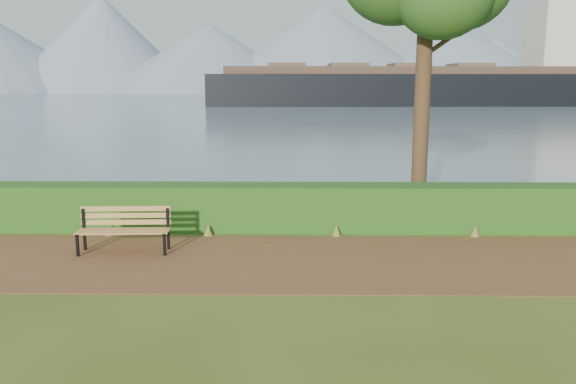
{
  "coord_description": "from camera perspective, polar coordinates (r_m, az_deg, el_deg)",
  "views": [
    {
      "loc": [
        0.75,
        -9.39,
        3.05
      ],
      "look_at": [
        0.59,
        1.2,
        1.1
      ],
      "focal_mm": 35.0,
      "sensor_mm": 36.0,
      "label": 1
    }
  ],
  "objects": [
    {
      "name": "cargo_ship",
      "position": [
        108.03,
        14.96,
        10.33
      ],
      "size": [
        78.53,
        15.89,
        23.69
      ],
      "rotation": [
        0.0,
        0.0,
        0.05
      ],
      "color": "black",
      "rests_on": "ground"
    },
    {
      "name": "bench",
      "position": [
        11.05,
        -16.29,
        -3.38
      ],
      "size": [
        1.73,
        0.59,
        0.85
      ],
      "rotation": [
        0.0,
        0.0,
        0.05
      ],
      "color": "black",
      "rests_on": "ground"
    },
    {
      "name": "hedge",
      "position": [
        12.28,
        -2.68,
        -1.56
      ],
      "size": [
        32.0,
        0.85,
        1.0
      ],
      "primitive_type": "cube",
      "color": "#174814",
      "rests_on": "ground"
    },
    {
      "name": "mountains",
      "position": [
        416.29,
        -0.56,
        13.81
      ],
      "size": [
        585.0,
        190.0,
        70.0
      ],
      "color": "slate",
      "rests_on": "ground"
    },
    {
      "name": "ground",
      "position": [
        9.9,
        -3.57,
        -7.53
      ],
      "size": [
        140.0,
        140.0,
        0.0
      ],
      "primitive_type": "plane",
      "color": "#445017",
      "rests_on": "ground"
    },
    {
      "name": "water",
      "position": [
        269.41,
        0.67,
        9.77
      ],
      "size": [
        700.0,
        510.0,
        0.0
      ],
      "primitive_type": "cube",
      "color": "#486573",
      "rests_on": "ground"
    },
    {
      "name": "path",
      "position": [
        10.18,
        -3.44,
        -6.98
      ],
      "size": [
        40.0,
        3.4,
        0.01
      ],
      "primitive_type": "cube",
      "color": "brown",
      "rests_on": "ground"
    }
  ]
}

